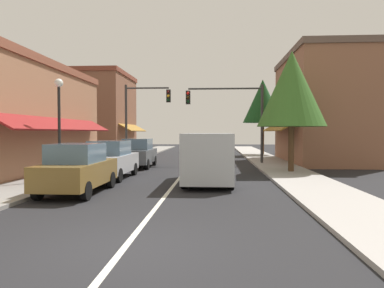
% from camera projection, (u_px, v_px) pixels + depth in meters
% --- Properties ---
extents(ground_plane, '(80.00, 80.00, 0.00)m').
position_uv_depth(ground_plane, '(191.00, 164.00, 24.76)').
color(ground_plane, black).
extents(sidewalk_left, '(2.60, 56.00, 0.12)m').
position_uv_depth(sidewalk_left, '(111.00, 163.00, 25.12)').
color(sidewalk_left, gray).
rests_on(sidewalk_left, ground).
extents(sidewalk_right, '(2.60, 56.00, 0.12)m').
position_uv_depth(sidewalk_right, '(272.00, 164.00, 24.40)').
color(sidewalk_right, '#A39E99').
rests_on(sidewalk_right, ground).
extents(lane_center_stripe, '(0.14, 52.00, 0.01)m').
position_uv_depth(lane_center_stripe, '(191.00, 164.00, 24.76)').
color(lane_center_stripe, silver).
rests_on(lane_center_stripe, ground).
extents(storefront_left_block, '(6.64, 14.20, 5.92)m').
position_uv_depth(storefront_left_block, '(5.00, 117.00, 19.30)').
color(storefront_left_block, '#9E6B4C').
rests_on(storefront_left_block, ground).
extents(storefront_right_block, '(6.38, 10.20, 7.72)m').
position_uv_depth(storefront_right_block, '(323.00, 108.00, 26.02)').
color(storefront_right_block, '#8E5B42').
rests_on(storefront_right_block, ground).
extents(storefront_far_left, '(6.68, 8.20, 7.82)m').
position_uv_depth(storefront_far_left, '(100.00, 114.00, 35.22)').
color(storefront_far_left, brown).
rests_on(storefront_far_left, ground).
extents(parked_car_nearest_left, '(1.80, 4.11, 1.77)m').
position_uv_depth(parked_car_nearest_left, '(78.00, 169.00, 12.88)').
color(parked_car_nearest_left, brown).
rests_on(parked_car_nearest_left, ground).
extents(parked_car_second_left, '(1.85, 4.13, 1.77)m').
position_uv_depth(parked_car_second_left, '(110.00, 160.00, 17.04)').
color(parked_car_second_left, '#B7BABF').
rests_on(parked_car_second_left, ground).
extents(parked_car_third_left, '(1.82, 4.12, 1.77)m').
position_uv_depth(parked_car_third_left, '(138.00, 153.00, 22.37)').
color(parked_car_third_left, '#4C5156').
rests_on(parked_car_third_left, ground).
extents(van_in_lane, '(2.02, 5.19, 2.12)m').
position_uv_depth(van_in_lane, '(208.00, 156.00, 15.44)').
color(van_in_lane, '#B2B7BC').
rests_on(van_in_lane, ground).
extents(traffic_signal_mast_arm, '(5.19, 0.50, 5.35)m').
position_uv_depth(traffic_signal_mast_arm, '(234.00, 110.00, 24.40)').
color(traffic_signal_mast_arm, '#333333').
rests_on(traffic_signal_mast_arm, ground).
extents(traffic_signal_left_corner, '(3.37, 0.50, 5.60)m').
position_uv_depth(traffic_signal_left_corner, '(141.00, 111.00, 26.29)').
color(traffic_signal_left_corner, '#333333').
rests_on(traffic_signal_left_corner, ground).
extents(street_lamp_left_near, '(0.36, 0.36, 4.42)m').
position_uv_depth(street_lamp_left_near, '(59.00, 112.00, 15.35)').
color(street_lamp_left_near, black).
rests_on(street_lamp_left_near, ground).
extents(tree_right_near, '(3.57, 3.57, 6.39)m').
position_uv_depth(tree_right_near, '(292.00, 89.00, 18.95)').
color(tree_right_near, '#4C331E').
rests_on(tree_right_near, ground).
extents(tree_right_far, '(3.60, 3.60, 7.00)m').
position_uv_depth(tree_right_far, '(263.00, 101.00, 33.43)').
color(tree_right_far, '#4C331E').
rests_on(tree_right_far, ground).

